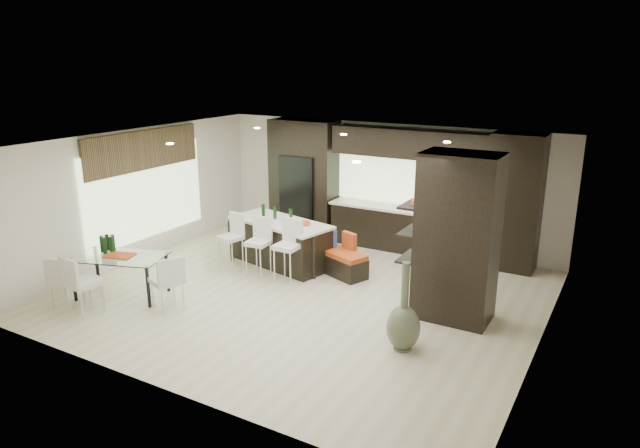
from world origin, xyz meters
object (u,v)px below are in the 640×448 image
Objects in this scene: stool_mid at (258,253)px; floor_vase at (404,307)px; stool_left at (231,248)px; bench at (338,262)px; stool_right at (287,258)px; chair_near at (84,286)px; dining_table at (121,276)px; chair_end at (167,284)px; chair_far at (67,282)px; kitchen_island at (281,243)px.

stool_mid is 0.69× the size of floor_vase.
stool_left is 0.74× the size of bench.
stool_mid reaches higher than bench.
stool_right reaches higher than stool_mid.
bench is 4.60m from chair_near.
stool_right is (1.34, -0.01, 0.03)m from stool_left.
dining_table is 1.10m from chair_end.
chair_far is (-0.49, 0.03, -0.05)m from chair_near.
stool_mid is 3.40m from chair_far.
dining_table is (-5.04, -0.66, -0.30)m from floor_vase.
chair_near is at bearing -100.61° from kitchen_island.
kitchen_island is 2.35× the size of stool_mid.
kitchen_island is 2.79m from chair_end.
stool_mid is at bearing 68.07° from chair_near.
dining_table is at bearing -100.98° from stool_left.
floor_vase is (3.50, -2.10, 0.22)m from kitchen_island.
bench is at bearing 135.30° from floor_vase.
bench is at bearing 27.96° from chair_far.
chair_near reaches higher than chair_far.
chair_near is at bearing -129.07° from stool_right.
bench is at bearing 17.90° from kitchen_island.
chair_far is (-2.69, -2.72, -0.08)m from stool_right.
dining_table is 0.89m from chair_far.
chair_end is at bearing -18.31° from dining_table.
stool_left is 0.69× the size of floor_vase.
stool_mid is 1.12× the size of chair_far.
stool_mid is at bearing 9.06° from chair_end.
dining_table is at bearing -138.42° from stool_right.
floor_vase is at bearing 23.12° from chair_near.
chair_end is (-1.71, -2.87, 0.20)m from bench.
chair_far is at bearing -107.08° from kitchen_island.
stool_mid is at bearing -123.73° from bench.
stool_mid is at bearing 33.92° from dining_table.
stool_left is at bearing -134.07° from bench.
stool_mid is 1.57m from bench.
stool_left is 0.94× the size of stool_right.
bench is 1.35× the size of chair_near.
chair_end is at bearing -99.37° from bench.
chair_near is (-5.04, -1.43, -0.21)m from floor_vase.
bench is 4.89m from chair_far.
stool_right reaches higher than chair_end.
floor_vase is (3.50, -1.32, 0.21)m from stool_mid.
bench is 3.35m from chair_end.
kitchen_island is 1.40× the size of dining_table.
floor_vase is 1.45× the size of chair_near.
stool_left is at bearing 174.59° from stool_mid.
bench is at bearing -9.26° from chair_end.
chair_end is (-3.94, -0.66, -0.23)m from floor_vase.
stool_mid reaches higher than chair_far.
stool_left is 1.04× the size of chair_end.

